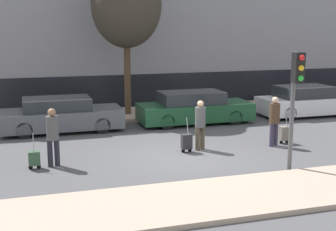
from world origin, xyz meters
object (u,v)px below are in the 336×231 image
Objects in this scene: pedestrian_left at (53,134)px; trolley_left at (34,158)px; parked_car_1 at (194,108)px; pedestrian_center at (200,122)px; parked_car_0 at (61,115)px; trolley_center at (187,142)px; parked_car_2 at (306,102)px; trolley_right at (284,133)px; traffic_light at (296,87)px; bare_tree_near_crossing at (126,5)px; pedestrian_right at (274,118)px.

pedestrian_left reaches higher than trolley_left.
pedestrian_center reaches higher than parked_car_1.
pedestrian_center is (4.66, 0.45, -0.04)m from pedestrian_left.
parked_car_0 is 3.98× the size of trolley_center.
parked_car_2 reaches higher than trolley_right.
parked_car_0 is at bearing 149.67° from trolley_right.
pedestrian_center is at bearing 117.91° from traffic_light.
bare_tree_near_crossing is (4.19, 6.76, 4.50)m from trolley_left.
parked_car_2 is 2.57× the size of pedestrian_right.
trolley_center is at bearing -85.60° from bare_tree_near_crossing.
pedestrian_right is (1.27, -4.22, 0.32)m from parked_car_1.
pedestrian_left is at bearing -158.20° from parked_car_2.
trolley_left is at bearing -158.66° from parked_car_2.
parked_car_2 is at bearing 1.21° from parked_car_1.
pedestrian_center reaches higher than parked_car_0.
traffic_light is (5.64, -7.02, 1.74)m from parked_car_0.
traffic_light reaches higher than trolley_center.
trolley_right is at bearing -130.59° from parked_car_2.
parked_car_1 reaches higher than trolley_right.
parked_car_2 is at bearing 10.74° from pedestrian_left.
trolley_left is at bearing -145.16° from parked_car_1.
pedestrian_center is 0.49× the size of traffic_light.
trolley_right is at bearing 179.94° from pedestrian_right.
pedestrian_left is 1.49× the size of trolley_right.
parked_car_2 is at bearing 21.34° from trolley_left.
pedestrian_right reaches higher than trolley_center.
pedestrian_right reaches higher than parked_car_0.
trolley_right is (3.57, 0.07, 0.00)m from trolley_center.
pedestrian_right is (-4.08, -4.34, 0.31)m from parked_car_2.
trolley_left is (-1.12, -4.63, -0.30)m from parked_car_0.
pedestrian_center is 7.40m from bare_tree_near_crossing.
trolley_left is (-0.54, -0.11, -0.65)m from pedestrian_left.
traffic_light is 9.82m from bare_tree_near_crossing.
traffic_light reaches higher than parked_car_0.
pedestrian_right is at bearing -24.32° from pedestrian_center.
parked_car_0 is 0.69× the size of bare_tree_near_crossing.
trolley_center is (-7.13, -4.22, -0.28)m from parked_car_2.
trolley_center is at bearing 4.76° from trolley_left.
pedestrian_left reaches higher than pedestrian_right.
trolley_left is at bearing -17.44° from pedestrian_right.
bare_tree_near_crossing reaches higher than parked_car_1.
trolley_right is at bearing 3.20° from trolley_left.
parked_car_1 is 4.11× the size of trolley_right.
trolley_center is 1.00× the size of trolley_right.
pedestrian_center is 0.97× the size of pedestrian_right.
pedestrian_left is 0.85m from trolley_left.
pedestrian_right is 0.81m from trolley_right.
pedestrian_right is at bearing -2.09° from trolley_center.
trolley_left is 5.27m from pedestrian_center.
bare_tree_near_crossing is (-4.06, 6.30, 4.47)m from trolley_right.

